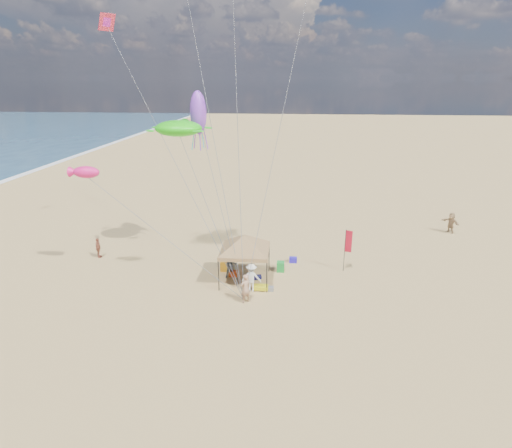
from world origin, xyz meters
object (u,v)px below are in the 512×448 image
object	(u,v)px
person_near_a	(245,288)
person_near_c	(251,277)
cooler_red	(233,274)
chair_yellow	(224,266)
chair_green	(281,267)
cooler_blue	(293,260)
person_near_b	(231,265)
person_far_a	(98,248)
beach_cart	(261,287)
feather_flag	(348,244)
person_far_c	(451,223)
canopy_tent	(245,236)

from	to	relation	value
person_near_a	person_near_c	distance (m)	1.46
cooler_red	chair_yellow	world-z (taller)	chair_yellow
chair_green	cooler_blue	bearing A→B (deg)	62.23
person_near_b	person_far_a	distance (m)	10.53
chair_yellow	beach_cart	size ratio (longest dim) A/B	0.78
person_far_a	cooler_blue	bearing A→B (deg)	-98.43
beach_cart	person_near_c	world-z (taller)	person_near_c
chair_green	chair_yellow	xyz separation A→B (m)	(-3.86, -0.25, 0.00)
feather_flag	person_far_a	distance (m)	18.01
beach_cart	person_near_c	distance (m)	0.95
cooler_blue	person_near_a	bearing A→B (deg)	-114.38
person_near_a	person_far_c	size ratio (longest dim) A/B	1.00
cooler_blue	person_near_c	size ratio (longest dim) A/B	0.29
canopy_tent	person_far_c	xyz separation A→B (m)	(16.43, 10.68, -2.19)
chair_yellow	person_near_b	world-z (taller)	person_near_b
beach_cart	canopy_tent	bearing A→B (deg)	132.62
person_near_a	person_far_c	world-z (taller)	person_near_a
feather_flag	cooler_red	size ratio (longest dim) A/B	5.64
cooler_blue	person_far_c	size ratio (longest dim) A/B	0.30
cooler_blue	person_near_b	world-z (taller)	person_near_b
cooler_red	person_far_a	world-z (taller)	person_far_a
chair_green	person_far_c	world-z (taller)	person_far_c
feather_flag	cooler_red	xyz separation A→B (m)	(-7.58, -1.46, -1.85)
person_far_a	chair_yellow	bearing A→B (deg)	-108.48
cooler_red	chair_green	size ratio (longest dim) A/B	0.77
canopy_tent	person_far_a	bearing A→B (deg)	166.18
cooler_red	person_near_a	world-z (taller)	person_near_a
person_far_c	feather_flag	bearing A→B (deg)	-83.89
canopy_tent	person_far_c	size ratio (longest dim) A/B	3.32
cooler_red	person_near_b	size ratio (longest dim) A/B	0.31
person_near_c	cooler_blue	bearing A→B (deg)	-119.05
person_near_c	chair_yellow	bearing A→B (deg)	-51.88
person_near_b	person_near_c	size ratio (longest dim) A/B	0.92
canopy_tent	person_near_a	xyz separation A→B (m)	(0.36, -2.82, -2.19)
canopy_tent	chair_yellow	world-z (taller)	canopy_tent
feather_flag	beach_cart	world-z (taller)	feather_flag
chair_yellow	person_near_a	xyz separation A→B (m)	(1.97, -4.19, 0.56)
person_near_b	cooler_blue	bearing A→B (deg)	13.29
cooler_blue	chair_green	bearing A→B (deg)	-117.77
chair_yellow	cooler_red	bearing A→B (deg)	-47.19
chair_green	chair_yellow	world-z (taller)	same
canopy_tent	person_far_a	size ratio (longest dim) A/B	4.00
cooler_blue	beach_cart	world-z (taller)	cooler_blue
person_near_a	person_far_c	xyz separation A→B (m)	(16.07, 13.50, -0.00)
beach_cart	person_near_c	xyz separation A→B (m)	(-0.59, -0.13, 0.73)
canopy_tent	cooler_red	distance (m)	3.09
feather_flag	person_far_c	world-z (taller)	feather_flag
canopy_tent	cooler_red	xyz separation A→B (m)	(-0.87, 0.57, -2.91)
chair_yellow	person_near_a	distance (m)	4.66
chair_green	person_near_b	bearing A→B (deg)	-159.31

